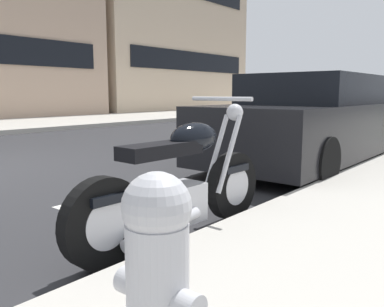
{
  "coord_description": "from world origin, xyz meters",
  "views": [
    {
      "loc": [
        -2.17,
        -6.33,
        1.13
      ],
      "look_at": [
        0.49,
        -4.13,
        0.61
      ],
      "focal_mm": 37.72,
      "sensor_mm": 36.0,
      "label": 1
    }
  ],
  "objects_px": {
    "parked_car_near_corner": "(313,122)",
    "fire_hydrant": "(158,270)",
    "car_opposite_curb": "(282,102)",
    "parked_motorcycle": "(181,186)"
  },
  "relations": [
    {
      "from": "parked_motorcycle",
      "to": "car_opposite_curb",
      "type": "xyz_separation_m",
      "value": [
        17.23,
        8.0,
        0.25
      ]
    },
    {
      "from": "parked_car_near_corner",
      "to": "fire_hydrant",
      "type": "distance_m",
      "value": 5.55
    },
    {
      "from": "parked_car_near_corner",
      "to": "fire_hydrant",
      "type": "xyz_separation_m",
      "value": [
        -5.28,
        -1.7,
        -0.15
      ]
    },
    {
      "from": "fire_hydrant",
      "to": "parked_car_near_corner",
      "type": "bearing_deg",
      "value": 17.87
    },
    {
      "from": "parked_car_near_corner",
      "to": "car_opposite_curb",
      "type": "distance_m",
      "value": 15.21
    },
    {
      "from": "car_opposite_curb",
      "to": "fire_hydrant",
      "type": "height_order",
      "value": "car_opposite_curb"
    },
    {
      "from": "parked_car_near_corner",
      "to": "fire_hydrant",
      "type": "bearing_deg",
      "value": -162.18
    },
    {
      "from": "car_opposite_curb",
      "to": "parked_motorcycle",
      "type": "bearing_deg",
      "value": 22.86
    },
    {
      "from": "parked_car_near_corner",
      "to": "car_opposite_curb",
      "type": "xyz_separation_m",
      "value": [
        13.31,
        7.37,
        -0.01
      ]
    },
    {
      "from": "car_opposite_curb",
      "to": "fire_hydrant",
      "type": "distance_m",
      "value": 20.68
    }
  ]
}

